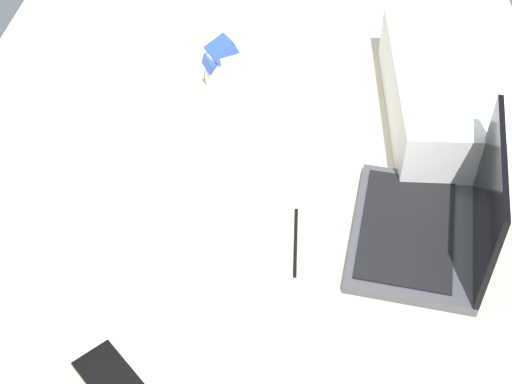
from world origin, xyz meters
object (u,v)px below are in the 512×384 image
Objects in this scene: cell_phone at (113,382)px; pillow at (472,93)px; snack_cup at (223,67)px; laptop at (434,223)px.

cell_phone is 0.27× the size of pillow.
cell_phone is at bearing -7.23° from snack_cup.
pillow is at bearing 171.29° from laptop.
laptop reaches higher than pillow.
laptop is 63.05cm from cell_phone.
laptop reaches higher than cell_phone.
snack_cup is 1.01× the size of cell_phone.
laptop is at bearing -18.70° from pillow.
snack_cup reaches higher than cell_phone.
cell_phone is 98.71cm from pillow.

